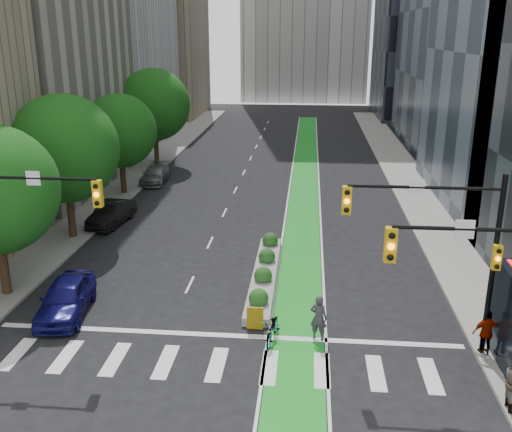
% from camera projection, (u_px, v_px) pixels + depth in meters
% --- Properties ---
extents(ground, '(160.00, 160.00, 0.00)m').
position_uv_depth(ground, '(221.00, 351.00, 22.73)').
color(ground, black).
rests_on(ground, ground).
extents(sidewalk_left, '(3.60, 90.00, 0.15)m').
position_uv_depth(sidewalk_left, '(126.00, 183.00, 47.42)').
color(sidewalk_left, gray).
rests_on(sidewalk_left, ground).
extents(sidewalk_right, '(3.60, 90.00, 0.15)m').
position_uv_depth(sidewalk_right, '(415.00, 190.00, 45.33)').
color(sidewalk_right, gray).
rests_on(sidewalk_right, ground).
extents(bike_lane_paint, '(2.20, 70.00, 0.01)m').
position_uv_depth(bike_lane_paint, '(305.00, 174.00, 50.86)').
color(bike_lane_paint, '#1B9725').
rests_on(bike_lane_paint, ground).
extents(building_tan_far, '(14.00, 16.00, 26.00)m').
position_uv_depth(building_tan_far, '(152.00, 25.00, 82.96)').
color(building_tan_far, tan).
rests_on(building_tan_far, ground).
extents(building_dark_end, '(14.00, 18.00, 28.00)m').
position_uv_depth(building_dark_end, '(430.00, 17.00, 81.00)').
color(building_dark_end, black).
rests_on(building_dark_end, ground).
extents(tree_mid, '(6.40, 6.40, 8.78)m').
position_uv_depth(tree_mid, '(64.00, 149.00, 33.34)').
color(tree_mid, black).
rests_on(tree_mid, ground).
extents(tree_midfar, '(5.60, 5.60, 7.76)m').
position_uv_depth(tree_midfar, '(120.00, 131.00, 43.00)').
color(tree_midfar, black).
rests_on(tree_midfar, ground).
extents(tree_far, '(6.60, 6.60, 9.00)m').
position_uv_depth(tree_far, '(154.00, 105.00, 52.24)').
color(tree_far, black).
rests_on(tree_far, ground).
extents(signal_left, '(6.14, 0.51, 7.20)m').
position_uv_depth(signal_left, '(2.00, 227.00, 22.46)').
color(signal_left, black).
rests_on(signal_left, ground).
extents(signal_right, '(5.82, 0.51, 7.20)m').
position_uv_depth(signal_right, '(454.00, 241.00, 20.91)').
color(signal_right, black).
rests_on(signal_right, ground).
extents(signal_far_right, '(4.82, 0.51, 7.20)m').
position_uv_depth(signal_far_right, '(501.00, 297.00, 16.64)').
color(signal_far_right, black).
rests_on(signal_far_right, ground).
extents(median_planter, '(1.20, 10.26, 1.10)m').
position_uv_depth(median_planter, '(265.00, 272.00, 29.17)').
color(median_planter, gray).
rests_on(median_planter, ground).
extents(bicycle, '(1.00, 2.17, 1.10)m').
position_uv_depth(bicycle, '(273.00, 328.00, 23.32)').
color(bicycle, gray).
rests_on(bicycle, ground).
extents(cyclist, '(0.82, 0.67, 1.96)m').
position_uv_depth(cyclist, '(319.00, 318.00, 23.30)').
color(cyclist, '#342F39').
rests_on(cyclist, ground).
extents(parked_car_left_near, '(2.53, 4.98, 1.62)m').
position_uv_depth(parked_car_left_near, '(66.00, 298.00, 25.41)').
color(parked_car_left_near, '#0F0D51').
rests_on(parked_car_left_near, ground).
extents(parked_car_left_mid, '(2.11, 4.72, 1.51)m').
position_uv_depth(parked_car_left_mid, '(112.00, 213.00, 37.35)').
color(parked_car_left_mid, black).
rests_on(parked_car_left_mid, ground).
extents(parked_car_left_far, '(2.14, 4.84, 1.38)m').
position_uv_depth(parked_car_left_far, '(155.00, 174.00, 47.74)').
color(parked_car_left_far, slate).
rests_on(parked_car_left_far, ground).
extents(pedestrian_far, '(1.13, 0.55, 1.86)m').
position_uv_depth(pedestrian_far, '(487.00, 333.00, 21.95)').
color(pedestrian_far, gray).
rests_on(pedestrian_far, sidewalk_right).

